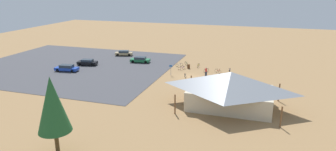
{
  "coord_description": "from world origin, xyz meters",
  "views": [
    {
      "loc": [
        -13.29,
        54.77,
        17.24
      ],
      "look_at": [
        3.02,
        3.93,
        1.2
      ],
      "focal_mm": 32.41,
      "sensor_mm": 36.0,
      "label": 1
    }
  ],
  "objects_px": {
    "bicycle_blue_by_bin": "(230,70)",
    "car_black_mid_lot": "(87,62)",
    "bicycle_black_yard_center": "(201,80)",
    "car_blue_by_curb": "(67,68)",
    "bicycle_yellow_mid_cluster": "(198,66)",
    "bicycle_orange_edge_south": "(206,70)",
    "car_tan_front_row": "(124,53)",
    "bike_pavilion": "(230,88)",
    "bicycle_teal_near_sign": "(187,81)",
    "bicycle_white_yard_right": "(185,76)",
    "bicycle_green_trailside": "(186,64)",
    "lot_sign": "(171,68)",
    "car_green_second_row": "(140,60)",
    "pine_midwest": "(52,105)",
    "bicycle_silver_back_row": "(179,65)",
    "bicycle_purple_lone_west": "(182,68)",
    "visitor_by_pavilion": "(206,71)",
    "trash_bin": "(189,66)",
    "bicycle_red_near_porch": "(218,71)"
  },
  "relations": [
    {
      "from": "trash_bin",
      "to": "bicycle_black_yard_center",
      "type": "distance_m",
      "value": 9.71
    },
    {
      "from": "trash_bin",
      "to": "bicycle_teal_near_sign",
      "type": "bearing_deg",
      "value": 102.19
    },
    {
      "from": "lot_sign",
      "to": "bicycle_yellow_mid_cluster",
      "type": "relative_size",
      "value": 1.23
    },
    {
      "from": "bicycle_white_yard_right",
      "to": "visitor_by_pavilion",
      "type": "distance_m",
      "value": 4.44
    },
    {
      "from": "lot_sign",
      "to": "car_green_second_row",
      "type": "height_order",
      "value": "lot_sign"
    },
    {
      "from": "trash_bin",
      "to": "car_tan_front_row",
      "type": "height_order",
      "value": "car_tan_front_row"
    },
    {
      "from": "lot_sign",
      "to": "bicycle_purple_lone_west",
      "type": "height_order",
      "value": "lot_sign"
    },
    {
      "from": "bicycle_black_yard_center",
      "to": "car_blue_by_curb",
      "type": "xyz_separation_m",
      "value": [
        28.02,
        1.32,
        0.33
      ]
    },
    {
      "from": "car_green_second_row",
      "to": "visitor_by_pavilion",
      "type": "xyz_separation_m",
      "value": [
        -16.44,
        5.79,
        0.18
      ]
    },
    {
      "from": "lot_sign",
      "to": "visitor_by_pavilion",
      "type": "xyz_separation_m",
      "value": [
        -6.69,
        -1.82,
        -0.52
      ]
    },
    {
      "from": "pine_midwest",
      "to": "bicycle_red_near_porch",
      "type": "bearing_deg",
      "value": -107.88
    },
    {
      "from": "car_green_second_row",
      "to": "visitor_by_pavilion",
      "type": "height_order",
      "value": "visitor_by_pavilion"
    },
    {
      "from": "bicycle_silver_back_row",
      "to": "car_blue_by_curb",
      "type": "distance_m",
      "value": 23.76
    },
    {
      "from": "lot_sign",
      "to": "car_tan_front_row",
      "type": "xyz_separation_m",
      "value": [
        16.41,
        -12.88,
        -0.72
      ]
    },
    {
      "from": "bicycle_silver_back_row",
      "to": "bicycle_orange_edge_south",
      "type": "height_order",
      "value": "bicycle_silver_back_row"
    },
    {
      "from": "bicycle_orange_edge_south",
      "to": "car_green_second_row",
      "type": "height_order",
      "value": "car_green_second_row"
    },
    {
      "from": "bicycle_yellow_mid_cluster",
      "to": "car_tan_front_row",
      "type": "xyz_separation_m",
      "value": [
        20.33,
        -5.23,
        0.3
      ]
    },
    {
      "from": "lot_sign",
      "to": "bicycle_silver_back_row",
      "type": "relative_size",
      "value": 1.68
    },
    {
      "from": "bicycle_green_trailside",
      "to": "bicycle_teal_near_sign",
      "type": "distance_m",
      "value": 12.85
    },
    {
      "from": "bicycle_teal_near_sign",
      "to": "bicycle_purple_lone_west",
      "type": "bearing_deg",
      "value": -69.09
    },
    {
      "from": "car_blue_by_curb",
      "to": "lot_sign",
      "type": "bearing_deg",
      "value": -169.88
    },
    {
      "from": "bicycle_yellow_mid_cluster",
      "to": "bicycle_white_yard_right",
      "type": "height_order",
      "value": "bicycle_yellow_mid_cluster"
    },
    {
      "from": "bicycle_teal_near_sign",
      "to": "visitor_by_pavilion",
      "type": "height_order",
      "value": "visitor_by_pavilion"
    },
    {
      "from": "bicycle_purple_lone_west",
      "to": "car_green_second_row",
      "type": "relative_size",
      "value": 0.28
    },
    {
      "from": "bicycle_yellow_mid_cluster",
      "to": "bicycle_teal_near_sign",
      "type": "height_order",
      "value": "bicycle_yellow_mid_cluster"
    },
    {
      "from": "bicycle_yellow_mid_cluster",
      "to": "bicycle_purple_lone_west",
      "type": "relative_size",
      "value": 1.4
    },
    {
      "from": "bicycle_yellow_mid_cluster",
      "to": "bicycle_purple_lone_west",
      "type": "height_order",
      "value": "bicycle_yellow_mid_cluster"
    },
    {
      "from": "bicycle_purple_lone_west",
      "to": "car_black_mid_lot",
      "type": "distance_m",
      "value": 21.16
    },
    {
      "from": "bicycle_orange_edge_south",
      "to": "bicycle_red_near_porch",
      "type": "bearing_deg",
      "value": -177.31
    },
    {
      "from": "bicycle_red_near_porch",
      "to": "bicycle_black_yard_center",
      "type": "bearing_deg",
      "value": 74.24
    },
    {
      "from": "bicycle_silver_back_row",
      "to": "car_tan_front_row",
      "type": "xyz_separation_m",
      "value": [
        16.19,
        -5.89,
        0.34
      ]
    },
    {
      "from": "bicycle_green_trailside",
      "to": "bike_pavilion",
      "type": "bearing_deg",
      "value": 119.4
    },
    {
      "from": "car_tan_front_row",
      "to": "visitor_by_pavilion",
      "type": "relative_size",
      "value": 2.72
    },
    {
      "from": "bicycle_orange_edge_south",
      "to": "car_black_mid_lot",
      "type": "distance_m",
      "value": 26.36
    },
    {
      "from": "pine_midwest",
      "to": "bicycle_silver_back_row",
      "type": "bearing_deg",
      "value": -94.04
    },
    {
      "from": "bicycle_green_trailside",
      "to": "car_blue_by_curb",
      "type": "relative_size",
      "value": 0.29
    },
    {
      "from": "bike_pavilion",
      "to": "bicycle_silver_back_row",
      "type": "bearing_deg",
      "value": -56.37
    },
    {
      "from": "bicycle_purple_lone_west",
      "to": "bicycle_teal_near_sign",
      "type": "relative_size",
      "value": 0.79
    },
    {
      "from": "lot_sign",
      "to": "bicycle_orange_edge_south",
      "type": "xyz_separation_m",
      "value": [
        -6.24,
        -4.45,
        -1.04
      ]
    },
    {
      "from": "bicycle_blue_by_bin",
      "to": "car_black_mid_lot",
      "type": "bearing_deg",
      "value": 7.47
    },
    {
      "from": "bicycle_orange_edge_south",
      "to": "bicycle_teal_near_sign",
      "type": "relative_size",
      "value": 0.98
    },
    {
      "from": "bicycle_black_yard_center",
      "to": "bicycle_yellow_mid_cluster",
      "type": "bearing_deg",
      "value": -74.97
    },
    {
      "from": "trash_bin",
      "to": "bicycle_white_yard_right",
      "type": "xyz_separation_m",
      "value": [
        -1.07,
        6.93,
        -0.08
      ]
    },
    {
      "from": "pine_midwest",
      "to": "car_black_mid_lot",
      "type": "height_order",
      "value": "pine_midwest"
    },
    {
      "from": "lot_sign",
      "to": "bicycle_yellow_mid_cluster",
      "type": "distance_m",
      "value": 8.65
    },
    {
      "from": "car_tan_front_row",
      "to": "bike_pavilion",
      "type": "bearing_deg",
      "value": 138.78
    },
    {
      "from": "pine_midwest",
      "to": "bicycle_silver_back_row",
      "type": "xyz_separation_m",
      "value": [
        -2.7,
        -38.23,
        -5.17
      ]
    },
    {
      "from": "bicycle_yellow_mid_cluster",
      "to": "bicycle_orange_edge_south",
      "type": "relative_size",
      "value": 1.12
    },
    {
      "from": "pine_midwest",
      "to": "bicycle_blue_by_bin",
      "type": "height_order",
      "value": "pine_midwest"
    },
    {
      "from": "bike_pavilion",
      "to": "bicycle_teal_near_sign",
      "type": "xyz_separation_m",
      "value": [
        8.72,
        -8.9,
        -2.63
      ]
    }
  ]
}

